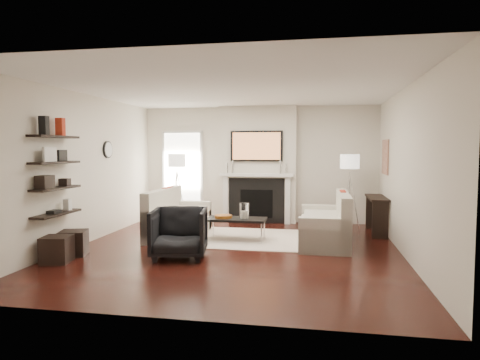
% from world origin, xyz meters
% --- Properties ---
extents(room_envelope, '(6.00, 6.00, 6.00)m').
position_xyz_m(room_envelope, '(0.00, 0.00, 1.35)').
color(room_envelope, black).
rests_on(room_envelope, ground).
extents(chimney_breast, '(1.80, 0.25, 2.70)m').
position_xyz_m(chimney_breast, '(0.00, 2.88, 1.35)').
color(chimney_breast, silver).
rests_on(chimney_breast, floor).
extents(fireplace_surround, '(1.30, 0.02, 1.04)m').
position_xyz_m(fireplace_surround, '(0.00, 2.74, 0.52)').
color(fireplace_surround, black).
rests_on(fireplace_surround, floor).
extents(firebox, '(0.75, 0.02, 0.65)m').
position_xyz_m(firebox, '(0.00, 2.73, 0.45)').
color(firebox, black).
rests_on(firebox, floor).
extents(mantel_pilaster_l, '(0.12, 0.08, 1.10)m').
position_xyz_m(mantel_pilaster_l, '(-0.72, 2.71, 0.55)').
color(mantel_pilaster_l, white).
rests_on(mantel_pilaster_l, floor).
extents(mantel_pilaster_r, '(0.12, 0.08, 1.10)m').
position_xyz_m(mantel_pilaster_r, '(0.72, 2.71, 0.55)').
color(mantel_pilaster_r, white).
rests_on(mantel_pilaster_r, floor).
extents(mantel_shelf, '(1.70, 0.18, 0.07)m').
position_xyz_m(mantel_shelf, '(0.00, 2.69, 1.12)').
color(mantel_shelf, white).
rests_on(mantel_shelf, chimney_breast).
extents(tv_body, '(1.20, 0.06, 0.70)m').
position_xyz_m(tv_body, '(0.00, 2.71, 1.78)').
color(tv_body, black).
rests_on(tv_body, chimney_breast).
extents(tv_screen, '(1.10, 0.00, 0.62)m').
position_xyz_m(tv_screen, '(0.00, 2.68, 1.78)').
color(tv_screen, '#BF723F').
rests_on(tv_screen, tv_body).
extents(candlestick_l_tall, '(0.04, 0.04, 0.30)m').
position_xyz_m(candlestick_l_tall, '(-0.55, 2.70, 1.30)').
color(candlestick_l_tall, silver).
rests_on(candlestick_l_tall, mantel_shelf).
extents(candlestick_l_short, '(0.04, 0.04, 0.24)m').
position_xyz_m(candlestick_l_short, '(-0.68, 2.70, 1.27)').
color(candlestick_l_short, silver).
rests_on(candlestick_l_short, mantel_shelf).
extents(candlestick_r_tall, '(0.04, 0.04, 0.30)m').
position_xyz_m(candlestick_r_tall, '(0.55, 2.70, 1.30)').
color(candlestick_r_tall, silver).
rests_on(candlestick_r_tall, mantel_shelf).
extents(candlestick_r_short, '(0.04, 0.04, 0.24)m').
position_xyz_m(candlestick_r_short, '(0.68, 2.70, 1.27)').
color(candlestick_r_short, silver).
rests_on(candlestick_r_short, mantel_shelf).
extents(hallway_panel, '(0.90, 0.02, 2.10)m').
position_xyz_m(hallway_panel, '(-1.85, 2.98, 1.05)').
color(hallway_panel, white).
rests_on(hallway_panel, floor).
extents(door_trim_l, '(0.06, 0.06, 2.16)m').
position_xyz_m(door_trim_l, '(-2.33, 2.96, 1.05)').
color(door_trim_l, white).
rests_on(door_trim_l, floor).
extents(door_trim_r, '(0.06, 0.06, 2.16)m').
position_xyz_m(door_trim_r, '(-1.37, 2.96, 1.05)').
color(door_trim_r, white).
rests_on(door_trim_r, floor).
extents(door_trim_top, '(1.02, 0.06, 0.06)m').
position_xyz_m(door_trim_top, '(-1.85, 2.96, 2.13)').
color(door_trim_top, white).
rests_on(door_trim_top, wall_back).
extents(rug, '(2.60, 2.00, 0.01)m').
position_xyz_m(rug, '(-0.13, 0.99, 0.01)').
color(rug, beige).
rests_on(rug, floor).
extents(loveseat_left_base, '(0.85, 1.80, 0.42)m').
position_xyz_m(loveseat_left_base, '(-1.27, 0.94, 0.21)').
color(loveseat_left_base, beige).
rests_on(loveseat_left_base, floor).
extents(loveseat_left_back, '(0.18, 1.80, 0.80)m').
position_xyz_m(loveseat_left_back, '(-1.61, 0.94, 0.53)').
color(loveseat_left_back, beige).
rests_on(loveseat_left_back, floor).
extents(loveseat_left_arm_n, '(0.85, 0.18, 0.60)m').
position_xyz_m(loveseat_left_arm_n, '(-1.27, 0.13, 0.30)').
color(loveseat_left_arm_n, beige).
rests_on(loveseat_left_arm_n, floor).
extents(loveseat_left_arm_s, '(0.85, 0.18, 0.60)m').
position_xyz_m(loveseat_left_arm_s, '(-1.27, 1.75, 0.30)').
color(loveseat_left_arm_s, beige).
rests_on(loveseat_left_arm_s, floor).
extents(loveseat_left_cushion, '(0.63, 1.44, 0.10)m').
position_xyz_m(loveseat_left_cushion, '(-1.22, 0.94, 0.47)').
color(loveseat_left_cushion, beige).
rests_on(loveseat_left_cushion, loveseat_left_base).
extents(pillow_left_orange, '(0.10, 0.42, 0.42)m').
position_xyz_m(pillow_left_orange, '(-1.61, 1.24, 0.73)').
color(pillow_left_orange, '#AC2A15').
rests_on(pillow_left_orange, loveseat_left_cushion).
extents(pillow_left_charcoal, '(0.10, 0.40, 0.40)m').
position_xyz_m(pillow_left_charcoal, '(-1.61, 0.64, 0.72)').
color(pillow_left_charcoal, black).
rests_on(pillow_left_charcoal, loveseat_left_cushion).
extents(loveseat_right_base, '(0.85, 1.80, 0.42)m').
position_xyz_m(loveseat_right_base, '(1.51, 0.78, 0.21)').
color(loveseat_right_base, beige).
rests_on(loveseat_right_base, floor).
extents(loveseat_right_back, '(0.18, 1.80, 0.80)m').
position_xyz_m(loveseat_right_back, '(1.85, 0.78, 0.53)').
color(loveseat_right_back, beige).
rests_on(loveseat_right_back, floor).
extents(loveseat_right_arm_n, '(0.85, 0.18, 0.60)m').
position_xyz_m(loveseat_right_arm_n, '(1.51, -0.03, 0.30)').
color(loveseat_right_arm_n, beige).
rests_on(loveseat_right_arm_n, floor).
extents(loveseat_right_arm_s, '(0.85, 0.18, 0.60)m').
position_xyz_m(loveseat_right_arm_s, '(1.51, 1.59, 0.30)').
color(loveseat_right_arm_s, beige).
rests_on(loveseat_right_arm_s, floor).
extents(loveseat_right_cushion, '(0.63, 1.44, 0.10)m').
position_xyz_m(loveseat_right_cushion, '(1.46, 0.78, 0.47)').
color(loveseat_right_cushion, beige).
rests_on(loveseat_right_cushion, loveseat_right_base).
extents(pillow_right_orange, '(0.10, 0.42, 0.42)m').
position_xyz_m(pillow_right_orange, '(1.85, 1.08, 0.73)').
color(pillow_right_orange, '#AC2A15').
rests_on(pillow_right_orange, loveseat_right_cushion).
extents(pillow_right_charcoal, '(0.10, 0.40, 0.40)m').
position_xyz_m(pillow_right_charcoal, '(1.85, 0.48, 0.72)').
color(pillow_right_charcoal, black).
rests_on(pillow_right_charcoal, loveseat_right_cushion).
extents(coffee_table, '(1.10, 0.55, 0.04)m').
position_xyz_m(coffee_table, '(-0.10, 0.78, 0.40)').
color(coffee_table, black).
rests_on(coffee_table, floor).
extents(coffee_leg_nw, '(0.02, 0.02, 0.38)m').
position_xyz_m(coffee_leg_nw, '(-0.60, 0.56, 0.19)').
color(coffee_leg_nw, silver).
rests_on(coffee_leg_nw, floor).
extents(coffee_leg_ne, '(0.02, 0.02, 0.38)m').
position_xyz_m(coffee_leg_ne, '(0.40, 0.56, 0.19)').
color(coffee_leg_ne, silver).
rests_on(coffee_leg_ne, floor).
extents(coffee_leg_sw, '(0.02, 0.02, 0.38)m').
position_xyz_m(coffee_leg_sw, '(-0.60, 1.00, 0.19)').
color(coffee_leg_sw, silver).
rests_on(coffee_leg_sw, floor).
extents(coffee_leg_se, '(0.02, 0.02, 0.38)m').
position_xyz_m(coffee_leg_se, '(0.40, 1.00, 0.19)').
color(coffee_leg_se, silver).
rests_on(coffee_leg_se, floor).
extents(hurricane_glass, '(0.17, 0.17, 0.31)m').
position_xyz_m(hurricane_glass, '(0.05, 0.78, 0.56)').
color(hurricane_glass, white).
rests_on(hurricane_glass, coffee_table).
extents(hurricane_candle, '(0.10, 0.10, 0.14)m').
position_xyz_m(hurricane_candle, '(0.05, 0.78, 0.50)').
color(hurricane_candle, white).
rests_on(hurricane_candle, coffee_table).
extents(copper_bowl, '(0.33, 0.33, 0.06)m').
position_xyz_m(copper_bowl, '(-0.35, 0.78, 0.45)').
color(copper_bowl, '#B15F1D').
rests_on(copper_bowl, coffee_table).
extents(armchair, '(0.96, 0.92, 0.86)m').
position_xyz_m(armchair, '(-0.75, -0.63, 0.43)').
color(armchair, black).
rests_on(armchair, floor).
extents(lamp_left_post, '(0.02, 0.02, 1.20)m').
position_xyz_m(lamp_left_post, '(-1.85, 2.54, 0.60)').
color(lamp_left_post, silver).
rests_on(lamp_left_post, floor).
extents(lamp_left_shade, '(0.40, 0.40, 0.30)m').
position_xyz_m(lamp_left_shade, '(-1.85, 2.54, 1.45)').
color(lamp_left_shade, white).
rests_on(lamp_left_shade, lamp_left_post).
extents(lamp_left_leg_a, '(0.25, 0.02, 1.23)m').
position_xyz_m(lamp_left_leg_a, '(-1.74, 2.54, 0.60)').
color(lamp_left_leg_a, silver).
rests_on(lamp_left_leg_a, floor).
extents(lamp_left_leg_b, '(0.14, 0.22, 1.23)m').
position_xyz_m(lamp_left_leg_b, '(-1.91, 2.63, 0.60)').
color(lamp_left_leg_b, silver).
rests_on(lamp_left_leg_b, floor).
extents(lamp_left_leg_c, '(0.14, 0.22, 1.23)m').
position_xyz_m(lamp_left_leg_c, '(-1.91, 2.44, 0.60)').
color(lamp_left_leg_c, silver).
rests_on(lamp_left_leg_c, floor).
extents(lamp_right_post, '(0.02, 0.02, 1.20)m').
position_xyz_m(lamp_right_post, '(2.05, 2.28, 0.60)').
color(lamp_right_post, silver).
rests_on(lamp_right_post, floor).
extents(lamp_right_shade, '(0.40, 0.40, 0.30)m').
position_xyz_m(lamp_right_shade, '(2.05, 2.28, 1.45)').
color(lamp_right_shade, white).
rests_on(lamp_right_shade, lamp_right_post).
extents(lamp_right_leg_a, '(0.25, 0.02, 1.23)m').
position_xyz_m(lamp_right_leg_a, '(2.16, 2.28, 0.60)').
color(lamp_right_leg_a, silver).
rests_on(lamp_right_leg_a, floor).
extents(lamp_right_leg_b, '(0.14, 0.22, 1.23)m').
position_xyz_m(lamp_right_leg_b, '(2.00, 2.38, 0.60)').
color(lamp_right_leg_b, silver).
rests_on(lamp_right_leg_b, floor).
extents(lamp_right_leg_c, '(0.14, 0.22, 1.23)m').
position_xyz_m(lamp_right_leg_c, '(1.99, 2.19, 0.60)').
color(lamp_right_leg_c, silver).
rests_on(lamp_right_leg_c, floor).
extents(console_top, '(0.35, 1.20, 0.04)m').
position_xyz_m(console_top, '(2.57, 1.94, 0.73)').
color(console_top, black).
rests_on(console_top, floor).
extents(console_leg_n, '(0.30, 0.04, 0.71)m').
position_xyz_m(console_leg_n, '(2.57, 1.39, 0.35)').
color(console_leg_n, black).
rests_on(console_leg_n, floor).
extents(console_leg_s, '(0.30, 0.04, 0.71)m').
position_xyz_m(console_leg_s, '(2.57, 2.49, 0.35)').
color(console_leg_s, black).
rests_on(console_leg_s, floor).
extents(wall_art, '(0.03, 0.70, 0.70)m').
position_xyz_m(wall_art, '(2.73, 2.05, 1.55)').
color(wall_art, '#A46B52').
rests_on(wall_art, wall_right).
extents(shelf_bottom, '(0.25, 1.00, 0.03)m').
position_xyz_m(shelf_bottom, '(-2.62, -1.00, 0.70)').
color(shelf_bottom, black).
rests_on(shelf_bottom, wall_left).
extents(shelf_lower, '(0.25, 1.00, 0.04)m').
position_xyz_m(shelf_lower, '(-2.62, -1.00, 1.10)').
color(shelf_lower, black).
rests_on(shelf_lower, wall_left).
extents(shelf_upper, '(0.25, 1.00, 0.04)m').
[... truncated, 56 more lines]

